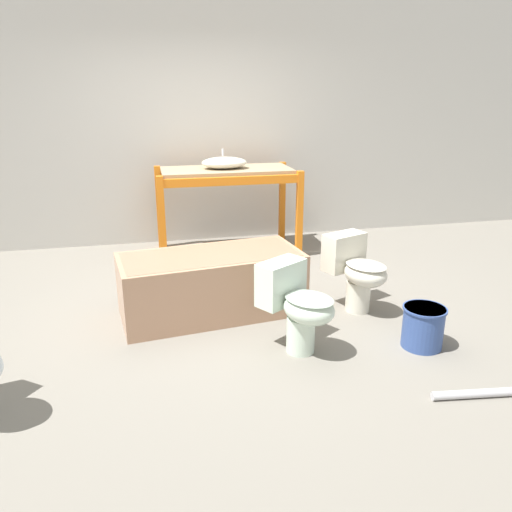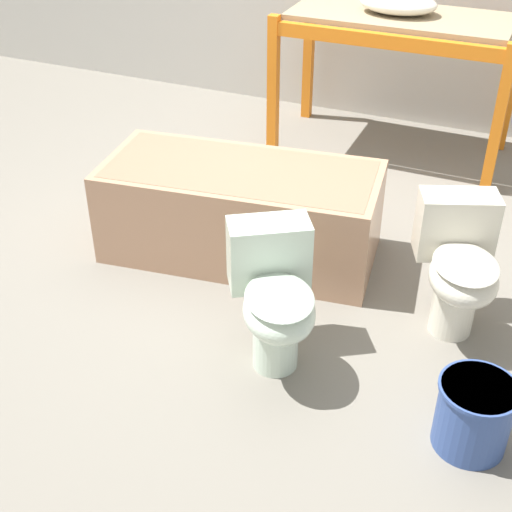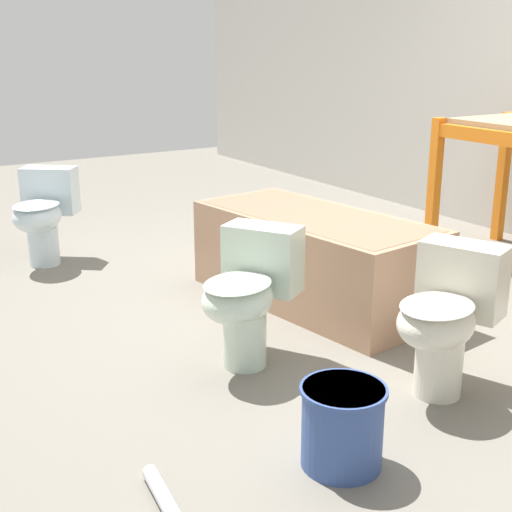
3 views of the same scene
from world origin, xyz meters
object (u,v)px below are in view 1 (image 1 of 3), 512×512
Objects in this scene: sink_basin at (224,163)px; toilet_extra at (356,269)px; bathtub_main at (211,280)px; bucket_white at (423,326)px; toilet_near at (297,304)px.

sink_basin is 2.17m from toilet_extra.
bucket_white is at bearing -40.36° from bathtub_main.
bucket_white is (1.06, -2.62, -0.89)m from sink_basin.
sink_basin is 1.60× the size of bucket_white.
sink_basin is at bearing 92.68° from toilet_extra.
sink_basin is at bearing 69.17° from bathtub_main.
toilet_extra reaches higher than bucket_white.
toilet_near is 2.05× the size of bucket_white.
toilet_extra is (1.24, -0.20, 0.06)m from bathtub_main.
toilet_near is at bearing -162.12° from toilet_extra.
toilet_extra is at bearing -16.59° from bathtub_main.
toilet_near is 0.97m from bucket_white.
toilet_near is at bearing -63.59° from bathtub_main.
bathtub_main is 1.25m from toilet_extra.
toilet_near reaches higher than bucket_white.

